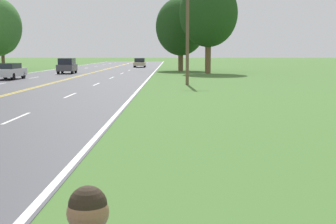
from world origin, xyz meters
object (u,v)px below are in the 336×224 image
(tree_right_cluster, at_px, (181,27))
(car_dark_grey_hatchback_mid_near, at_px, (67,66))
(tree_far_back, at_px, (208,13))
(car_silver_sedan_approaching, at_px, (9,71))
(tree_mid_treeline, at_px, (2,35))
(car_champagne_sedan_mid_far, at_px, (140,63))

(tree_right_cluster, distance_m, car_dark_grey_hatchback_mid_near, 16.27)
(tree_right_cluster, height_order, tree_far_back, tree_far_back)
(car_silver_sedan_approaching, bearing_deg, tree_right_cluster, -35.45)
(car_dark_grey_hatchback_mid_near, bearing_deg, tree_far_back, -87.38)
(tree_far_back, bearing_deg, tree_mid_treeline, 154.38)
(tree_right_cluster, relative_size, car_silver_sedan_approaching, 2.27)
(tree_mid_treeline, bearing_deg, car_silver_sedan_approaching, -69.32)
(tree_mid_treeline, distance_m, tree_right_cluster, 26.06)
(car_champagne_sedan_mid_far, bearing_deg, tree_mid_treeline, -69.19)
(tree_far_back, bearing_deg, tree_right_cluster, 111.41)
(tree_right_cluster, distance_m, tree_far_back, 8.19)
(tree_right_cluster, relative_size, tree_far_back, 0.89)
(tree_mid_treeline, distance_m, tree_far_back, 31.45)
(car_silver_sedan_approaching, bearing_deg, tree_mid_treeline, 22.84)
(tree_right_cluster, xyz_separation_m, tree_far_back, (2.96, -7.56, 1.07))
(tree_right_cluster, xyz_separation_m, car_silver_sedan_approaching, (-15.48, -20.10, -4.89))
(tree_mid_treeline, distance_m, car_dark_grey_hatchback_mid_near, 19.73)
(tree_mid_treeline, xyz_separation_m, car_champagne_sedan_mid_far, (19.09, 7.56, -4.10))
(tree_far_back, height_order, car_dark_grey_hatchback_mid_near, tree_far_back)
(car_champagne_sedan_mid_far, bearing_deg, car_dark_grey_hatchback_mid_near, -17.31)
(tree_far_back, bearing_deg, car_dark_grey_hatchback_mid_near, -175.69)
(tree_mid_treeline, relative_size, car_silver_sedan_approaching, 1.85)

